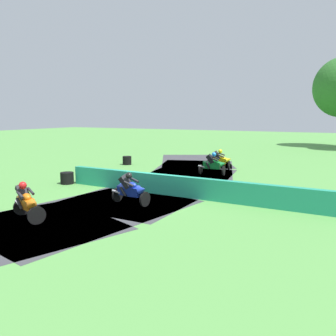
% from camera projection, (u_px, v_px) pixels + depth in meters
% --- Properties ---
extents(ground_plane, '(120.00, 120.00, 0.00)m').
position_uv_depth(ground_plane, '(151.00, 193.00, 15.98)').
color(ground_plane, '#569947').
extents(track_asphalt, '(10.10, 31.34, 0.01)m').
position_uv_depth(track_asphalt, '(128.00, 190.00, 16.59)').
color(track_asphalt, '#3D3D42').
rests_on(track_asphalt, ground).
extents(safety_barrier, '(19.38, 0.80, 0.90)m').
position_uv_depth(safety_barrier, '(265.00, 196.00, 13.41)').
color(safety_barrier, '#239375').
rests_on(safety_barrier, ground).
extents(motorcycle_lead_orange, '(1.67, 1.21, 1.43)m').
position_uv_depth(motorcycle_lead_orange, '(27.00, 202.00, 11.71)').
color(motorcycle_lead_orange, black).
rests_on(motorcycle_lead_orange, ground).
extents(motorcycle_chase_blue, '(1.70, 0.89, 1.43)m').
position_uv_depth(motorcycle_chase_blue, '(131.00, 189.00, 13.72)').
color(motorcycle_chase_blue, black).
rests_on(motorcycle_chase_blue, ground).
extents(motorcycle_trailing_green, '(1.68, 0.86, 1.42)m').
position_uv_depth(motorcycle_trailing_green, '(213.00, 164.00, 20.44)').
color(motorcycle_trailing_green, black).
rests_on(motorcycle_trailing_green, ground).
extents(motorcycle_fourth_yellow, '(1.71, 1.02, 1.43)m').
position_uv_depth(motorcycle_fourth_yellow, '(219.00, 160.00, 22.36)').
color(motorcycle_fourth_yellow, black).
rests_on(motorcycle_fourth_yellow, ground).
extents(tire_stack_mid_a, '(0.68, 0.68, 0.60)m').
position_uv_depth(tire_stack_mid_a, '(67.00, 178.00, 17.95)').
color(tire_stack_mid_a, black).
rests_on(tire_stack_mid_a, ground).
extents(tire_stack_mid_b, '(0.62, 0.62, 0.60)m').
position_uv_depth(tire_stack_mid_b, '(127.00, 160.00, 24.77)').
color(tire_stack_mid_b, black).
rests_on(tire_stack_mid_b, ground).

